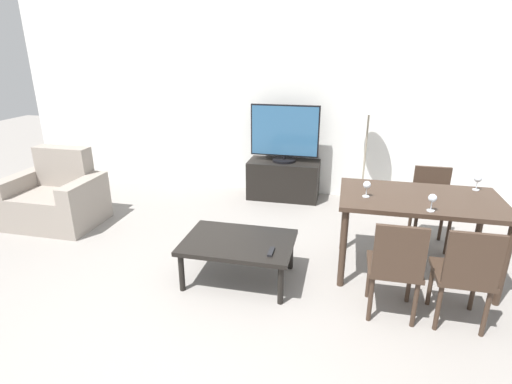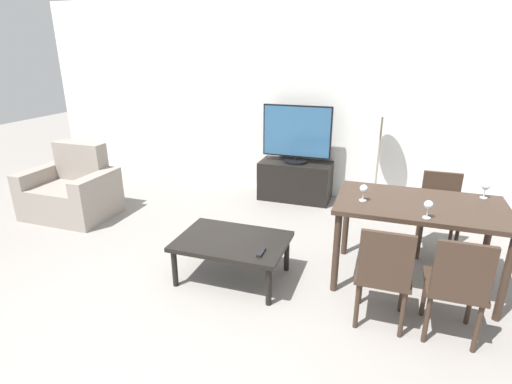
{
  "view_description": "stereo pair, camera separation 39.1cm",
  "coord_description": "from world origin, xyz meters",
  "px_view_note": "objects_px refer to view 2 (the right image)",
  "views": [
    {
      "loc": [
        0.93,
        -1.79,
        2.02
      ],
      "look_at": [
        0.09,
        1.89,
        0.65
      ],
      "focal_mm": 28.0,
      "sensor_mm": 36.0,
      "label": 1
    },
    {
      "loc": [
        1.31,
        -1.68,
        2.02
      ],
      "look_at": [
        0.09,
        1.89,
        0.65
      ],
      "focal_mm": 28.0,
      "sensor_mm": 36.0,
      "label": 2
    }
  ],
  "objects_px": {
    "tv_stand": "(295,181)",
    "tv": "(297,134)",
    "dining_chair_near_right": "(457,284)",
    "wine_glass_left": "(486,187)",
    "dining_chair_near": "(384,272)",
    "wine_glass_right": "(364,190)",
    "dining_table": "(419,213)",
    "remote_primary": "(261,252)",
    "dining_chair_far": "(439,210)",
    "wine_glass_center": "(428,206)",
    "coffee_table": "(232,244)",
    "armchair": "(72,192)",
    "floor_lamp": "(383,109)"
  },
  "relations": [
    {
      "from": "wine_glass_left",
      "to": "wine_glass_right",
      "type": "bearing_deg",
      "value": -157.7
    },
    {
      "from": "remote_primary",
      "to": "wine_glass_right",
      "type": "distance_m",
      "value": 1.02
    },
    {
      "from": "armchair",
      "to": "dining_chair_near",
      "type": "height_order",
      "value": "armchair"
    },
    {
      "from": "dining_chair_near",
      "to": "wine_glass_right",
      "type": "bearing_deg",
      "value": 110.6
    },
    {
      "from": "dining_chair_near_right",
      "to": "wine_glass_left",
      "type": "height_order",
      "value": "wine_glass_left"
    },
    {
      "from": "armchair",
      "to": "dining_chair_far",
      "type": "bearing_deg",
      "value": 5.74
    },
    {
      "from": "floor_lamp",
      "to": "wine_glass_right",
      "type": "xyz_separation_m",
      "value": [
        -0.05,
        -1.83,
        -0.44
      ]
    },
    {
      "from": "tv",
      "to": "dining_chair_near",
      "type": "xyz_separation_m",
      "value": [
        1.26,
        -2.47,
        -0.46
      ]
    },
    {
      "from": "tv_stand",
      "to": "wine_glass_center",
      "type": "xyz_separation_m",
      "value": [
        1.53,
        -2.08,
        0.61
      ]
    },
    {
      "from": "tv_stand",
      "to": "wine_glass_right",
      "type": "relative_size",
      "value": 6.72
    },
    {
      "from": "tv",
      "to": "dining_chair_far",
      "type": "height_order",
      "value": "tv"
    },
    {
      "from": "wine_glass_left",
      "to": "wine_glass_center",
      "type": "bearing_deg",
      "value": -128.32
    },
    {
      "from": "armchair",
      "to": "dining_chair_near_right",
      "type": "bearing_deg",
      "value": -13.2
    },
    {
      "from": "dining_table",
      "to": "wine_glass_center",
      "type": "bearing_deg",
      "value": -85.37
    },
    {
      "from": "wine_glass_right",
      "to": "dining_table",
      "type": "bearing_deg",
      "value": 12.6
    },
    {
      "from": "floor_lamp",
      "to": "dining_chair_near",
      "type": "bearing_deg",
      "value": -85.77
    },
    {
      "from": "remote_primary",
      "to": "tv",
      "type": "bearing_deg",
      "value": 96.6
    },
    {
      "from": "dining_chair_near_right",
      "to": "tv",
      "type": "bearing_deg",
      "value": 125.28
    },
    {
      "from": "floor_lamp",
      "to": "wine_glass_center",
      "type": "relative_size",
      "value": 10.45
    },
    {
      "from": "coffee_table",
      "to": "floor_lamp",
      "type": "bearing_deg",
      "value": 62.5
    },
    {
      "from": "tv_stand",
      "to": "coffee_table",
      "type": "relative_size",
      "value": 1.0
    },
    {
      "from": "wine_glass_left",
      "to": "armchair",
      "type": "bearing_deg",
      "value": -179.79
    },
    {
      "from": "armchair",
      "to": "wine_glass_right",
      "type": "relative_size",
      "value": 7.17
    },
    {
      "from": "floor_lamp",
      "to": "wine_glass_right",
      "type": "relative_size",
      "value": 10.45
    },
    {
      "from": "tv_stand",
      "to": "tv",
      "type": "xyz_separation_m",
      "value": [
        -0.0,
        -0.0,
        0.65
      ]
    },
    {
      "from": "tv_stand",
      "to": "tv",
      "type": "relative_size",
      "value": 1.05
    },
    {
      "from": "tv_stand",
      "to": "wine_glass_center",
      "type": "bearing_deg",
      "value": -53.7
    },
    {
      "from": "dining_table",
      "to": "wine_glass_right",
      "type": "xyz_separation_m",
      "value": [
        -0.47,
        -0.11,
        0.19
      ]
    },
    {
      "from": "tv",
      "to": "dining_chair_near_right",
      "type": "xyz_separation_m",
      "value": [
        1.74,
        -2.47,
        -0.46
      ]
    },
    {
      "from": "coffee_table",
      "to": "dining_table",
      "type": "height_order",
      "value": "dining_table"
    },
    {
      "from": "dining_table",
      "to": "wine_glass_center",
      "type": "height_order",
      "value": "wine_glass_center"
    },
    {
      "from": "dining_table",
      "to": "dining_chair_near_right",
      "type": "relative_size",
      "value": 1.67
    },
    {
      "from": "dining_chair_far",
      "to": "tv",
      "type": "bearing_deg",
      "value": 149.4
    },
    {
      "from": "floor_lamp",
      "to": "wine_glass_right",
      "type": "distance_m",
      "value": 1.88
    },
    {
      "from": "dining_table",
      "to": "remote_primary",
      "type": "relative_size",
      "value": 9.3
    },
    {
      "from": "remote_primary",
      "to": "coffee_table",
      "type": "bearing_deg",
      "value": 153.83
    },
    {
      "from": "dining_chair_near_right",
      "to": "wine_glass_left",
      "type": "xyz_separation_m",
      "value": [
        0.28,
        1.02,
        0.41
      ]
    },
    {
      "from": "tv_stand",
      "to": "coffee_table",
      "type": "xyz_separation_m",
      "value": [
        -0.06,
        -2.2,
        0.08
      ]
    },
    {
      "from": "dining_chair_near",
      "to": "wine_glass_left",
      "type": "distance_m",
      "value": 1.34
    },
    {
      "from": "dining_chair_near",
      "to": "wine_glass_center",
      "type": "distance_m",
      "value": 0.63
    },
    {
      "from": "wine_glass_right",
      "to": "dining_chair_far",
      "type": "bearing_deg",
      "value": 48.9
    },
    {
      "from": "wine_glass_right",
      "to": "dining_chair_near",
      "type": "bearing_deg",
      "value": -69.4
    },
    {
      "from": "coffee_table",
      "to": "dining_chair_near",
      "type": "height_order",
      "value": "dining_chair_near"
    },
    {
      "from": "dining_chair_near",
      "to": "wine_glass_right",
      "type": "height_order",
      "value": "wine_glass_right"
    },
    {
      "from": "tv_stand",
      "to": "wine_glass_center",
      "type": "distance_m",
      "value": 2.65
    },
    {
      "from": "dining_chair_near_right",
      "to": "wine_glass_left",
      "type": "relative_size",
      "value": 5.71
    },
    {
      "from": "dining_table",
      "to": "dining_chair_near",
      "type": "height_order",
      "value": "dining_chair_near"
    },
    {
      "from": "tv_stand",
      "to": "wine_glass_left",
      "type": "bearing_deg",
      "value": -35.54
    },
    {
      "from": "coffee_table",
      "to": "floor_lamp",
      "type": "height_order",
      "value": "floor_lamp"
    },
    {
      "from": "dining_chair_far",
      "to": "dining_chair_near_right",
      "type": "xyz_separation_m",
      "value": [
        0.0,
        -1.43,
        0.0
      ]
    }
  ]
}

